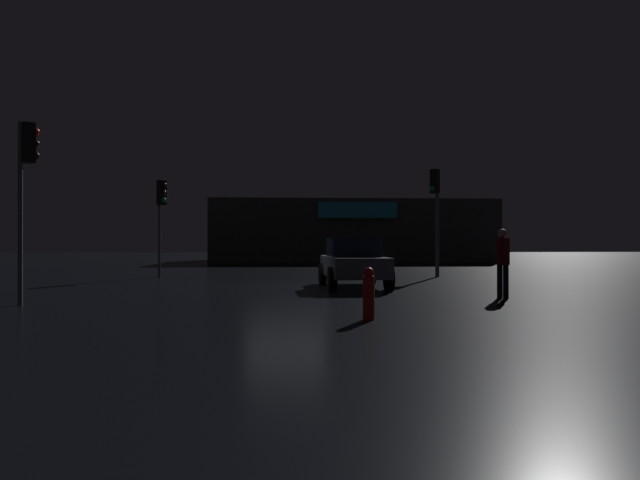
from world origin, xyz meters
name	(u,v)px	position (x,y,z in m)	size (l,w,h in m)	color
ground_plane	(286,286)	(0.00, 0.00, 0.00)	(120.00, 120.00, 0.00)	black
store_building	(349,231)	(4.92, 25.49, 2.18)	(19.86, 9.67, 4.35)	#4C4742
traffic_signal_main	(161,204)	(-4.98, 5.38, 2.95)	(0.42, 0.42, 3.90)	#595B60
traffic_signal_opposite	(436,203)	(6.07, 4.63, 3.01)	(0.43, 0.41, 4.34)	#595B60
traffic_signal_cross_left	(27,166)	(-5.92, -5.23, 3.16)	(0.43, 0.41, 4.14)	#595B60
car_near	(353,262)	(2.11, -0.57, 0.80)	(2.00, 4.23, 1.54)	slate
pedestrian	(503,258)	(5.42, -4.48, 1.03)	(0.48, 0.48, 1.75)	black
fire_hydrant	(369,294)	(1.46, -8.34, 0.48)	(0.22, 0.22, 0.96)	red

